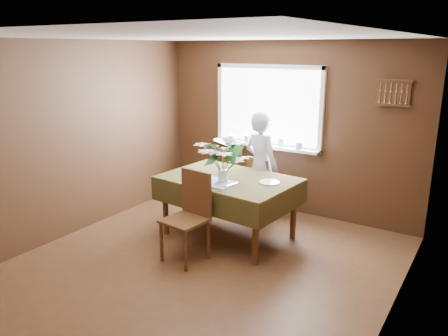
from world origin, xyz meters
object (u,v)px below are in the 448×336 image
Objects in this scene: chair_near at (190,213)px; flower_bouquet at (223,155)px; dining_table at (229,185)px; chair_far at (262,184)px; seated_woman at (261,167)px.

flower_bouquet reaches higher than chair_near.
chair_far is at bearing 92.07° from dining_table.
flower_bouquet is at bearing 87.58° from chair_near.
flower_bouquet reaches higher than dining_table.
seated_woman reaches higher than chair_far.
seated_woman reaches higher than chair_near.
seated_woman is at bearing 90.00° from dining_table.
seated_woman is at bearing 119.75° from chair_far.
dining_table is 1.68× the size of chair_near.
seated_woman is 2.59× the size of flower_bouquet.
chair_near is 0.66× the size of seated_woman.
dining_table is 0.87m from chair_far.
chair_far is at bearing 93.02° from chair_near.
seated_woman is (0.13, 1.50, 0.22)m from chair_near.
seated_woman reaches higher than flower_bouquet.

